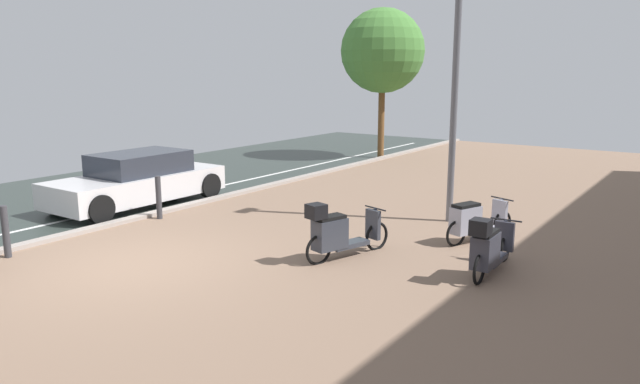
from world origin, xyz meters
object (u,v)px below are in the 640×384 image
lamp_post (455,79)px  street_tree (383,51)px  scooter_mid (338,232)px  parked_car_near (138,180)px  scooter_near (489,248)px  bollard_far (159,198)px  bollard_near (6,232)px  scooter_far (473,221)px

lamp_post → street_tree: bearing=128.2°
scooter_mid → parked_car_near: 6.28m
lamp_post → scooter_mid: bearing=-98.4°
scooter_near → parked_car_near: 8.64m
scooter_mid → lamp_post: 4.41m
scooter_mid → bollard_far: 4.74m
bollard_far → parked_car_near: bearing=156.9°
scooter_mid → parked_car_near: (-6.23, 0.78, 0.12)m
scooter_mid → bollard_far: size_ratio=1.92×
parked_car_near → street_tree: 10.76m
parked_car_near → bollard_far: bearing=-23.1°
lamp_post → bollard_near: 8.93m
scooter_near → scooter_mid: scooter_mid is taller
scooter_near → bollard_far: scooter_near is taller
scooter_near → scooter_mid: size_ratio=1.01×
scooter_mid → scooter_far: scooter_mid is taller
scooter_near → scooter_far: bearing=117.6°
scooter_far → bollard_near: 8.34m
lamp_post → scooter_near: bearing=-57.4°
scooter_mid → lamp_post: (0.52, 3.57, 2.54)m
parked_car_near → lamp_post: size_ratio=0.79×
scooter_far → lamp_post: lamp_post is taller
scooter_near → lamp_post: lamp_post is taller
bollard_near → street_tree: bearing=92.4°
street_tree → scooter_far: bearing=-51.7°
street_tree → bollard_near: bearing=-87.6°
scooter_far → parked_car_near: (-7.74, -1.56, 0.19)m
lamp_post → bollard_near: size_ratio=5.88×
bollard_far → street_tree: bearing=93.1°
street_tree → lamp_post: bearing=-51.8°
scooter_far → bollard_far: (-6.25, -2.20, 0.06)m
scooter_mid → street_tree: size_ratio=0.34×
lamp_post → bollard_near: (-5.26, -6.76, -2.55)m
scooter_far → street_tree: size_ratio=0.32×
bollard_near → bollard_far: 3.33m
lamp_post → bollard_far: bearing=-146.9°
scooter_mid → lamp_post: size_ratio=0.34×
scooter_mid → bollard_near: (-4.74, -3.19, -0.01)m
bollard_far → scooter_far: bearing=19.4°
scooter_far → street_tree: (-6.83, 8.66, 3.44)m
scooter_far → lamp_post: 3.04m
scooter_near → scooter_far: (-0.89, 1.70, -0.05)m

